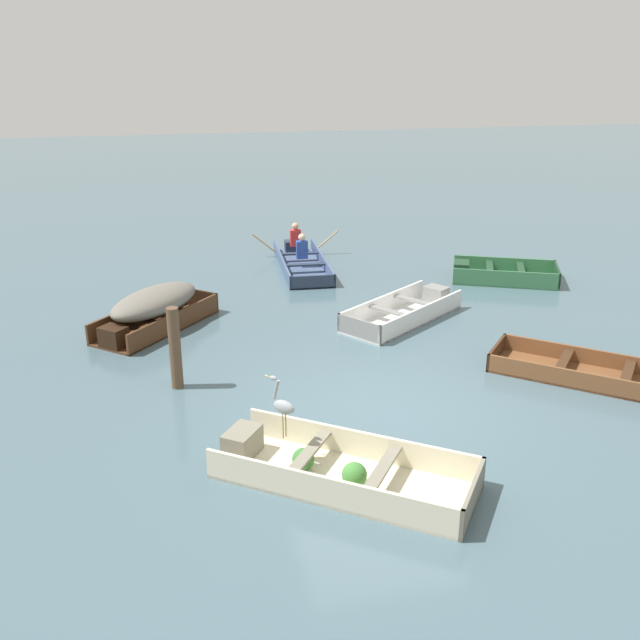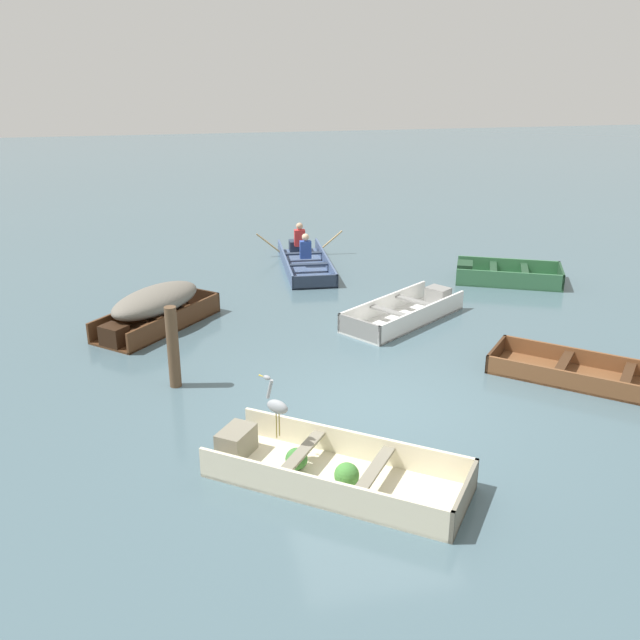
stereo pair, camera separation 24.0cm
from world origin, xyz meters
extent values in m
plane|color=#47606B|center=(0.00, 0.00, 0.00)|extent=(80.00, 80.00, 0.00)
cube|color=beige|center=(-0.96, -1.79, 0.02)|extent=(3.40, 2.91, 0.04)
cube|color=beige|center=(-1.30, -2.27, 0.21)|extent=(2.72, 1.96, 0.42)
cube|color=beige|center=(-0.62, -1.31, 0.21)|extent=(2.72, 1.96, 0.42)
cube|color=gray|center=(0.36, -2.73, 0.21)|extent=(0.75, 1.03, 0.42)
cube|color=gray|center=(-2.16, -0.94, 0.23)|extent=(0.61, 0.66, 0.37)
cube|color=gray|center=(-1.37, -1.50, 0.31)|extent=(0.78, 1.01, 0.04)
cube|color=gray|center=(-0.56, -2.08, 0.31)|extent=(0.78, 1.01, 0.04)
sphere|color=#387533|center=(-1.43, -1.45, 0.19)|extent=(0.29, 0.29, 0.29)
sphere|color=#428438|center=(-0.88, -1.96, 0.20)|extent=(0.32, 0.32, 0.32)
cube|color=white|center=(1.61, 3.64, 0.02)|extent=(2.91, 2.52, 0.04)
cube|color=white|center=(1.32, 4.03, 0.20)|extent=(2.33, 1.72, 0.40)
cube|color=white|center=(1.90, 3.24, 0.20)|extent=(2.33, 1.72, 0.40)
cube|color=gray|center=(0.48, 2.81, 0.20)|extent=(0.65, 0.87, 0.40)
cube|color=gray|center=(2.62, 4.37, 0.22)|extent=(0.57, 0.59, 0.36)
cube|color=gray|center=(1.95, 3.89, 0.30)|extent=(0.68, 0.85, 0.04)
cube|color=gray|center=(1.26, 3.38, 0.30)|extent=(0.68, 0.85, 0.04)
cube|color=#4C2D19|center=(-3.28, 4.22, 0.02)|extent=(2.55, 2.70, 0.04)
cube|color=#4C2D19|center=(-2.91, 3.90, 0.21)|extent=(1.80, 2.05, 0.41)
cube|color=#4C2D19|center=(-3.66, 4.55, 0.21)|extent=(1.80, 2.05, 0.41)
cube|color=black|center=(-2.42, 5.22, 0.21)|extent=(0.82, 0.72, 0.41)
cube|color=black|center=(-4.05, 3.35, 0.23)|extent=(0.59, 0.58, 0.37)
cube|color=black|center=(-3.55, 3.92, 0.31)|extent=(0.81, 0.74, 0.04)
cube|color=black|center=(-3.02, 4.53, 0.31)|extent=(0.81, 0.74, 0.04)
ellipsoid|color=#6B665B|center=(-3.28, 4.22, 0.56)|extent=(2.19, 2.31, 0.50)
cube|color=brown|center=(3.84, 0.25, 0.02)|extent=(3.27, 3.01, 0.04)
cube|color=brown|center=(4.18, 0.65, 0.16)|extent=(2.59, 2.20, 0.32)
cube|color=brown|center=(3.50, -0.15, 0.16)|extent=(2.59, 2.20, 0.32)
cube|color=#3F2716|center=(2.58, 1.32, 0.16)|extent=(0.75, 0.87, 0.32)
cube|color=#3F2716|center=(4.22, -0.07, 0.24)|extent=(0.77, 0.87, 0.04)
cube|color=#3F2716|center=(3.46, 0.58, 0.24)|extent=(0.77, 0.87, 0.04)
cube|color=#387047|center=(4.86, 5.67, 0.02)|extent=(2.71, 2.08, 0.04)
cube|color=#387047|center=(4.63, 5.13, 0.20)|extent=(2.24, 1.01, 0.40)
cube|color=#387047|center=(5.09, 6.21, 0.20)|extent=(2.24, 1.01, 0.40)
cube|color=#1E3D27|center=(5.95, 5.20, 0.20)|extent=(0.53, 1.14, 0.40)
cube|color=#1E3D27|center=(3.91, 6.08, 0.22)|extent=(0.55, 0.65, 0.36)
cube|color=#1E3D27|center=(4.53, 5.82, 0.30)|extent=(0.59, 1.09, 0.04)
cube|color=#1E3D27|center=(5.19, 5.53, 0.30)|extent=(0.59, 1.09, 0.04)
cube|color=#475B7F|center=(0.32, 7.70, 0.02)|extent=(1.24, 3.52, 0.04)
cube|color=#475B7F|center=(-0.19, 7.73, 0.16)|extent=(0.21, 3.47, 0.32)
cube|color=#475B7F|center=(0.83, 7.68, 0.16)|extent=(0.21, 3.47, 0.32)
cube|color=#273246|center=(0.24, 5.99, 0.16)|extent=(1.08, 0.10, 0.32)
cube|color=#273246|center=(0.39, 9.26, 0.18)|extent=(0.50, 0.38, 0.29)
cube|color=#273246|center=(0.34, 8.22, 0.24)|extent=(0.99, 0.21, 0.04)
cube|color=#273246|center=(0.29, 7.18, 0.24)|extent=(0.99, 0.21, 0.04)
cube|color=#2D4CA5|center=(0.32, 7.70, 0.48)|extent=(0.29, 0.19, 0.44)
sphere|color=beige|center=(0.32, 7.70, 0.80)|extent=(0.18, 0.18, 0.18)
cube|color=red|center=(0.38, 8.92, 0.48)|extent=(0.29, 0.19, 0.44)
sphere|color=tan|center=(0.38, 8.92, 0.80)|extent=(0.18, 0.18, 0.18)
cylinder|color=tan|center=(-0.46, 8.96, 0.37)|extent=(0.64, 0.07, 0.55)
cylinder|color=tan|center=(1.21, 8.88, 0.37)|extent=(0.64, 0.07, 0.55)
cylinder|color=olive|center=(-1.66, -1.26, 0.59)|extent=(0.02, 0.02, 0.35)
cylinder|color=olive|center=(-1.61, -1.21, 0.59)|extent=(0.02, 0.02, 0.35)
ellipsoid|color=#93999E|center=(-1.64, -1.23, 0.86)|extent=(0.32, 0.33, 0.18)
cylinder|color=#93999E|center=(-1.72, -1.15, 1.08)|extent=(0.11, 0.11, 0.28)
ellipsoid|color=#93999E|center=(-1.75, -1.12, 1.23)|extent=(0.12, 0.12, 0.06)
cone|color=gold|center=(-1.80, -1.06, 1.23)|extent=(0.09, 0.09, 0.02)
cylinder|color=brown|center=(-2.96, 1.44, 0.69)|extent=(0.19, 0.19, 1.37)
camera|label=1|loc=(-2.92, -9.30, 5.14)|focal=40.00mm
camera|label=2|loc=(-2.68, -9.35, 5.14)|focal=40.00mm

